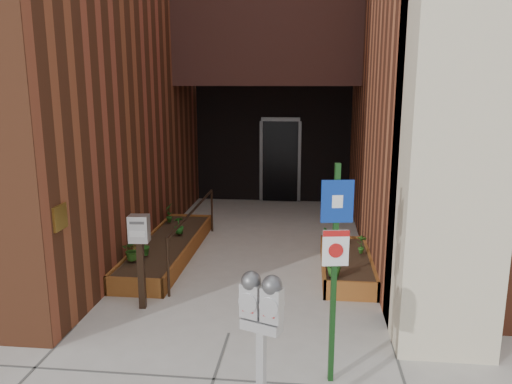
% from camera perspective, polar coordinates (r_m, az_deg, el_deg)
% --- Properties ---
extents(ground, '(80.00, 80.00, 0.00)m').
position_cam_1_polar(ground, '(6.50, -3.14, -15.82)').
color(ground, '#9E9991').
rests_on(ground, ground).
extents(architecture, '(20.00, 14.60, 10.00)m').
position_cam_1_polar(architecture, '(12.74, 1.05, 21.02)').
color(architecture, brown).
rests_on(architecture, ground).
extents(planter_left, '(0.90, 3.60, 0.30)m').
position_cam_1_polar(planter_left, '(9.20, -10.03, -6.43)').
color(planter_left, brown).
rests_on(planter_left, ground).
extents(planter_right, '(0.80, 2.20, 0.30)m').
position_cam_1_polar(planter_right, '(8.41, 10.28, -8.27)').
color(planter_right, brown).
rests_on(planter_right, ground).
extents(handrail, '(0.04, 3.34, 0.90)m').
position_cam_1_polar(handrail, '(8.85, -7.16, -2.93)').
color(handrail, black).
rests_on(handrail, ground).
extents(parking_meter, '(0.37, 0.24, 1.59)m').
position_cam_1_polar(parking_meter, '(4.15, 0.62, -13.92)').
color(parking_meter, '#B8B8BB').
rests_on(parking_meter, ground).
extents(sign_post, '(0.32, 0.10, 2.32)m').
position_cam_1_polar(sign_post, '(5.04, 9.03, -6.82)').
color(sign_post, '#153C15').
rests_on(sign_post, ground).
extents(payment_dropbox, '(0.28, 0.22, 1.33)m').
position_cam_1_polar(payment_dropbox, '(6.97, -13.15, -5.57)').
color(payment_dropbox, black).
rests_on(payment_dropbox, ground).
extents(shrub_left_a, '(0.40, 0.40, 0.35)m').
position_cam_1_polar(shrub_left_a, '(8.22, -13.92, -6.40)').
color(shrub_left_a, '#295819').
rests_on(shrub_left_a, planter_left).
extents(shrub_left_b, '(0.25, 0.25, 0.33)m').
position_cam_1_polar(shrub_left_b, '(8.42, -12.62, -5.96)').
color(shrub_left_b, '#24631C').
rests_on(shrub_left_b, planter_left).
extents(shrub_left_c, '(0.25, 0.25, 0.33)m').
position_cam_1_polar(shrub_left_c, '(9.45, -8.80, -3.77)').
color(shrub_left_c, '#1C5618').
rests_on(shrub_left_c, planter_left).
extents(shrub_left_d, '(0.24, 0.24, 0.39)m').
position_cam_1_polar(shrub_left_d, '(10.25, -9.92, -2.33)').
color(shrub_left_d, '#1D4F16').
rests_on(shrub_left_d, planter_left).
extents(shrub_right_a, '(0.28, 0.28, 0.36)m').
position_cam_1_polar(shrub_right_a, '(7.43, 8.92, -8.18)').
color(shrub_right_a, '#205618').
rests_on(shrub_right_a, planter_right).
extents(shrub_right_b, '(0.21, 0.21, 0.32)m').
position_cam_1_polar(shrub_right_b, '(8.48, 11.99, -5.83)').
color(shrub_right_b, '#28621C').
rests_on(shrub_right_b, planter_right).
extents(shrub_right_c, '(0.38, 0.38, 0.32)m').
position_cam_1_polar(shrub_right_c, '(8.69, 8.52, -5.21)').
color(shrub_right_c, '#175017').
rests_on(shrub_right_c, planter_right).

